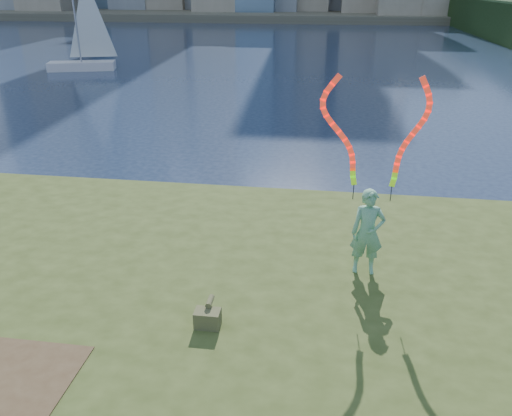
# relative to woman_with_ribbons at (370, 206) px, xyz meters

# --- Properties ---
(ground) EXTENTS (320.00, 320.00, 0.00)m
(ground) POSITION_rel_woman_with_ribbons_xyz_m (-3.66, -1.24, -2.20)
(ground) COLOR #18243C
(ground) RESTS_ON ground
(grassy_knoll) EXTENTS (20.00, 18.00, 0.80)m
(grassy_knoll) POSITION_rel_woman_with_ribbons_xyz_m (-3.66, -3.53, -1.86)
(grassy_knoll) COLOR #344217
(grassy_knoll) RESTS_ON ground
(far_shore) EXTENTS (320.00, 40.00, 1.20)m
(far_shore) POSITION_rel_woman_with_ribbons_xyz_m (-3.66, 93.76, -1.60)
(far_shore) COLOR #514C3B
(far_shore) RESTS_ON ground
(woman_with_ribbons) EXTENTS (2.09, 0.43, 4.09)m
(woman_with_ribbons) POSITION_rel_woman_with_ribbons_xyz_m (0.00, 0.00, 0.00)
(woman_with_ribbons) COLOR #157D40
(woman_with_ribbons) RESTS_ON grassy_knoll
(canvas_bag) EXTENTS (0.42, 0.48, 0.40)m
(canvas_bag) POSITION_rel_woman_with_ribbons_xyz_m (-2.64, -2.14, -1.23)
(canvas_bag) COLOR #464327
(canvas_bag) RESTS_ON grassy_knoll
(sailboat) EXTENTS (5.06, 2.80, 7.65)m
(sailboat) POSITION_rel_woman_with_ribbons_xyz_m (-18.94, 27.17, -0.88)
(sailboat) COLOR silver
(sailboat) RESTS_ON ground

